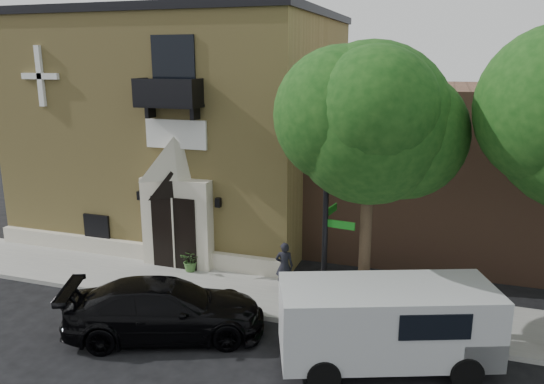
# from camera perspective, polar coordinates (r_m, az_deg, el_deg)

# --- Properties ---
(ground) EXTENTS (120.00, 120.00, 0.00)m
(ground) POSITION_cam_1_polar(r_m,az_deg,el_deg) (17.15, -11.33, -11.82)
(ground) COLOR black
(ground) RESTS_ON ground
(sidewalk) EXTENTS (42.00, 3.00, 0.15)m
(sidewalk) POSITION_cam_1_polar(r_m,az_deg,el_deg) (17.89, -6.11, -10.20)
(sidewalk) COLOR gray
(sidewalk) RESTS_ON ground
(church) EXTENTS (12.20, 11.01, 9.30)m
(church) POSITION_cam_1_polar(r_m,az_deg,el_deg) (24.02, -8.71, 7.33)
(church) COLOR tan
(church) RESTS_ON ground
(street_tree_left) EXTENTS (4.97, 4.38, 7.77)m
(street_tree_left) POSITION_cam_1_polar(r_m,az_deg,el_deg) (13.83, 10.61, 7.41)
(street_tree_left) COLOR #38281C
(street_tree_left) RESTS_ON sidewalk
(black_sedan) EXTENTS (5.83, 4.06, 1.57)m
(black_sedan) POSITION_cam_1_polar(r_m,az_deg,el_deg) (15.12, -11.39, -12.24)
(black_sedan) COLOR black
(black_sedan) RESTS_ON ground
(cargo_van) EXTENTS (5.56, 3.76, 2.12)m
(cargo_van) POSITION_cam_1_polar(r_m,az_deg,el_deg) (13.65, 13.03, -13.50)
(cargo_van) COLOR #B9BCBD
(cargo_van) RESTS_ON ground
(street_sign) EXTENTS (0.91, 0.97, 5.75)m
(street_sign) POSITION_cam_1_polar(r_m,az_deg,el_deg) (14.49, 5.85, -3.56)
(street_sign) COLOR black
(street_sign) RESTS_ON sidewalk
(fire_hydrant) EXTENTS (0.41, 0.33, 0.72)m
(fire_hydrant) POSITION_cam_1_polar(r_m,az_deg,el_deg) (15.37, 6.97, -12.76)
(fire_hydrant) COLOR #AD1011
(fire_hydrant) RESTS_ON sidewalk
(dumpster) EXTENTS (1.72, 0.98, 1.12)m
(dumpster) POSITION_cam_1_polar(r_m,az_deg,el_deg) (15.88, 7.83, -11.00)
(dumpster) COLOR #0E3414
(dumpster) RESTS_ON sidewalk
(planter) EXTENTS (0.75, 0.66, 0.78)m
(planter) POSITION_cam_1_polar(r_m,az_deg,el_deg) (18.98, -8.70, -7.30)
(planter) COLOR #446F34
(planter) RESTS_ON sidewalk
(pedestrian_near) EXTENTS (0.66, 0.53, 1.60)m
(pedestrian_near) POSITION_cam_1_polar(r_m,az_deg,el_deg) (17.22, 1.33, -7.97)
(pedestrian_near) COLOR black
(pedestrian_near) RESTS_ON sidewalk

